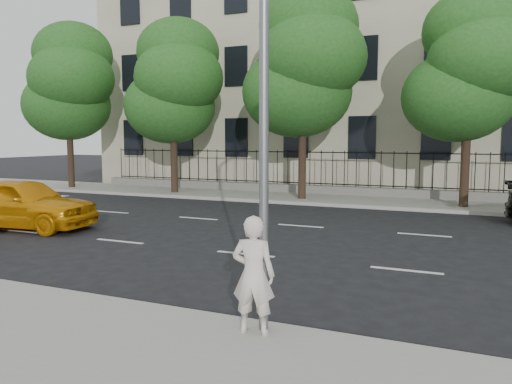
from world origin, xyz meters
TOP-DOWN VIEW (x-y plane):
  - ground at (0.00, 0.00)m, footprint 120.00×120.00m
  - near_sidewalk at (0.00, -4.00)m, footprint 60.00×4.00m
  - far_sidewalk at (0.00, 14.00)m, footprint 60.00×4.00m
  - lane_markings at (0.00, 4.75)m, footprint 49.60×4.62m
  - masonry_building at (0.00, 22.95)m, footprint 34.60×12.11m
  - iron_fence at (0.00, 15.70)m, footprint 30.00×0.50m
  - tree_a at (-15.96, 13.36)m, footprint 5.71×5.31m
  - tree_b at (-8.96, 13.36)m, footprint 5.53×5.12m
  - tree_c at (-1.96, 13.36)m, footprint 5.89×5.50m
  - tree_d at (5.04, 13.36)m, footprint 5.34×4.94m
  - yellow_taxi at (-8.27, 2.88)m, footprint 5.21×2.64m
  - woman_near at (2.43, -2.52)m, footprint 0.69×0.50m

SIDE VIEW (x-z plane):
  - ground at x=0.00m, z-range 0.00..0.00m
  - lane_markings at x=0.00m, z-range 0.00..0.01m
  - near_sidewalk at x=0.00m, z-range 0.00..0.15m
  - far_sidewalk at x=0.00m, z-range 0.00..0.15m
  - iron_fence at x=0.00m, z-range -0.45..1.75m
  - yellow_taxi at x=-8.27m, z-range 0.00..1.70m
  - woman_near at x=2.43m, z-range 0.15..1.89m
  - tree_d at x=5.04m, z-range 1.42..10.26m
  - tree_b at x=-8.96m, z-range 1.35..10.33m
  - tree_a at x=-15.96m, z-range 1.43..10.82m
  - tree_c at x=-1.96m, z-range 1.51..11.31m
  - masonry_building at x=0.00m, z-range -0.23..18.27m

